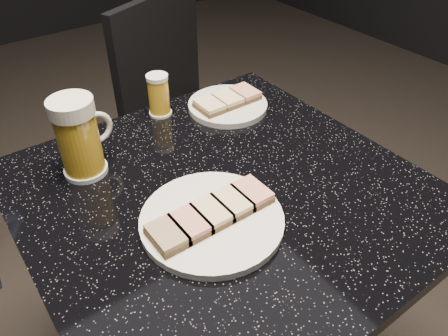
{
  "coord_description": "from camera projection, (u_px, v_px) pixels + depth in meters",
  "views": [
    {
      "loc": [
        -0.36,
        -0.49,
        1.28
      ],
      "look_at": [
        0.0,
        0.0,
        0.8
      ],
      "focal_mm": 35.0,
      "sensor_mm": 36.0,
      "label": 1
    }
  ],
  "objects": [
    {
      "name": "chair",
      "position": [
        191.0,
        113.0,
        1.5
      ],
      "size": [
        0.55,
        0.55,
        0.88
      ],
      "color": "black",
      "rests_on": "floor"
    },
    {
      "name": "beer_tumbler",
      "position": [
        159.0,
        95.0,
        0.99
      ],
      "size": [
        0.05,
        0.05,
        0.1
      ],
      "color": "white",
      "rests_on": "table"
    },
    {
      "name": "canapes_on_plate_small",
      "position": [
        228.0,
        99.0,
        1.03
      ],
      "size": [
        0.15,
        0.07,
        0.02
      ],
      "color": "#4C3521",
      "rests_on": "plate_small"
    },
    {
      "name": "beer_mug",
      "position": [
        79.0,
        137.0,
        0.8
      ],
      "size": [
        0.12,
        0.08,
        0.16
      ],
      "color": "silver",
      "rests_on": "table"
    },
    {
      "name": "table",
      "position": [
        224.0,
        273.0,
        0.96
      ],
      "size": [
        0.7,
        0.7,
        0.75
      ],
      "color": "black",
      "rests_on": "floor"
    },
    {
      "name": "canapes_on_plate_large",
      "position": [
        212.0,
        213.0,
        0.72
      ],
      "size": [
        0.22,
        0.07,
        0.02
      ],
      "color": "#4C3521",
      "rests_on": "plate_large"
    },
    {
      "name": "plate_small",
      "position": [
        228.0,
        106.0,
        1.04
      ],
      "size": [
        0.19,
        0.19,
        0.01
      ],
      "primitive_type": "cylinder",
      "color": "silver",
      "rests_on": "table"
    },
    {
      "name": "plate_large",
      "position": [
        212.0,
        220.0,
        0.73
      ],
      "size": [
        0.24,
        0.24,
        0.01
      ],
      "primitive_type": "cylinder",
      "color": "white",
      "rests_on": "table"
    }
  ]
}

